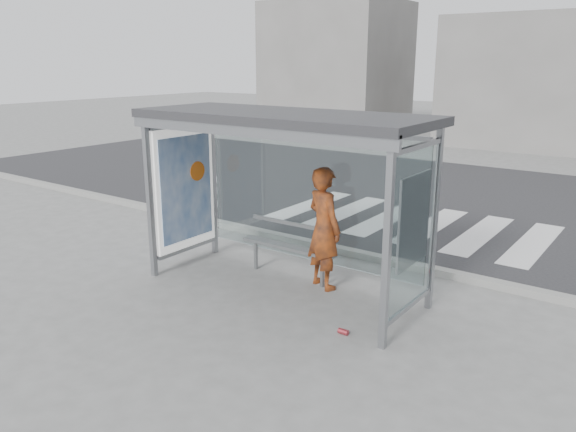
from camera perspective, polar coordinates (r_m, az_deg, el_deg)
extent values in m
plane|color=slate|center=(8.42, -0.63, -7.55)|extent=(80.00, 80.00, 0.00)
cube|color=#252527|center=(14.39, 16.18, 1.64)|extent=(30.00, 10.00, 0.01)
cube|color=gray|center=(9.93, 6.09, -3.62)|extent=(30.00, 0.18, 0.12)
cube|color=silver|center=(13.29, 2.24, 1.12)|extent=(0.55, 3.00, 0.00)
cube|color=silver|center=(12.78, 5.97, 0.46)|extent=(0.55, 3.00, 0.00)
cube|color=silver|center=(12.33, 9.99, -0.24)|extent=(0.55, 3.00, 0.00)
cube|color=silver|center=(11.95, 14.29, -1.00)|extent=(0.55, 3.00, 0.00)
cube|color=silver|center=(11.65, 18.85, -1.80)|extent=(0.55, 3.00, 0.00)
cube|color=silver|center=(11.42, 23.62, -2.62)|extent=(0.55, 3.00, 0.00)
cube|color=gray|center=(8.86, -13.87, 1.68)|extent=(0.08, 0.08, 2.50)
cube|color=gray|center=(6.45, 10.02, -3.25)|extent=(0.08, 0.08, 2.50)
cube|color=gray|center=(9.79, -7.65, 3.29)|extent=(0.08, 0.08, 2.50)
cube|color=gray|center=(7.68, 14.63, -0.46)|extent=(0.08, 0.08, 2.50)
cube|color=#2D2D30|center=(7.78, -0.68, 10.07)|extent=(4.25, 1.65, 0.12)
cube|color=gray|center=(7.20, -4.32, 8.71)|extent=(4.25, 0.06, 0.18)
cube|color=white|center=(8.56, 2.14, 2.00)|extent=(3.80, 0.02, 2.00)
cube|color=white|center=(9.30, -10.62, 2.83)|extent=(0.15, 1.25, 2.00)
cube|color=#2D5CA2|center=(9.24, -10.26, 2.77)|extent=(0.01, 1.10, 1.70)
cylinder|color=#CB5B12|center=(9.35, -9.19, 4.54)|extent=(0.02, 0.32, 0.32)
cube|color=white|center=(7.04, 12.55, -1.35)|extent=(0.03, 1.25, 2.00)
cube|color=beige|center=(7.07, 12.54, -0.43)|extent=(0.03, 0.86, 1.16)
cube|color=slate|center=(28.30, 4.92, 14.83)|extent=(6.00, 5.00, 6.00)
cube|color=slate|center=(24.68, 25.67, 12.16)|extent=(8.00, 5.00, 5.00)
imported|color=orange|center=(8.27, 3.67, -1.24)|extent=(0.79, 0.66, 1.84)
cube|color=slate|center=(8.72, -0.03, -3.16)|extent=(1.65, 0.20, 0.05)
cylinder|color=slate|center=(9.18, -3.29, -3.96)|extent=(0.06, 0.06, 0.48)
cylinder|color=slate|center=(8.48, 3.51, -5.66)|extent=(0.06, 0.06, 0.48)
cube|color=slate|center=(8.78, 0.70, -0.85)|extent=(1.65, 0.04, 0.06)
cylinder|color=#C73A45|center=(7.17, 5.63, -11.61)|extent=(0.13, 0.07, 0.07)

